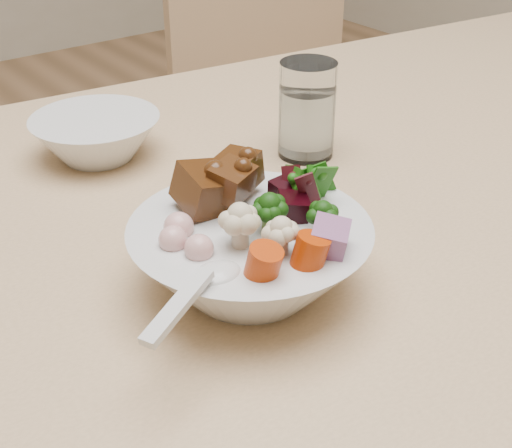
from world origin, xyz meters
The scene contains 6 objects.
dining_table centered at (0.10, -0.11, 0.69)m, with size 1.74×1.11×0.77m.
chair_far centered at (0.40, 0.52, 0.50)m, with size 0.47×0.47×0.90m.
food_bowl centered at (-0.20, -0.16, 0.80)m, with size 0.21×0.21×0.11m.
soup_spoon centered at (-0.27, -0.20, 0.83)m, with size 0.11×0.07×0.02m.
water_glass centered at (0.02, 0.02, 0.82)m, with size 0.07×0.07×0.11m.
side_bowl centered at (-0.18, 0.16, 0.79)m, with size 0.15×0.15×0.05m, color silver, non-canonical shape.
Camera 1 is at (-0.50, -0.57, 1.14)m, focal length 50.00 mm.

